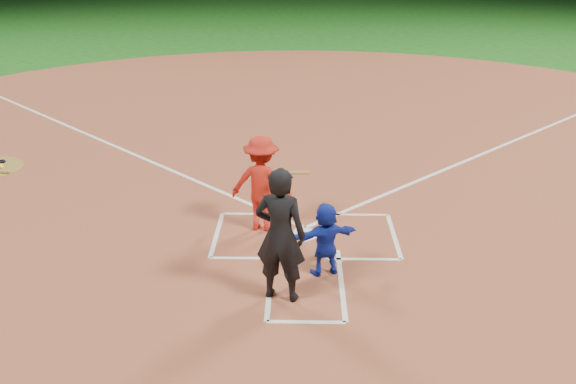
{
  "coord_description": "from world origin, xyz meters",
  "views": [
    {
      "loc": [
        -0.1,
        -10.39,
        4.99
      ],
      "look_at": [
        -0.3,
        -0.4,
        1.0
      ],
      "focal_mm": 40.0,
      "sensor_mm": 36.0,
      "label": 1
    }
  ],
  "objects_px": {
    "catcher": "(325,239)",
    "umpire": "(280,235)",
    "home_plate": "(305,235)",
    "batter_at_plate": "(262,183)"
  },
  "relations": [
    {
      "from": "catcher",
      "to": "umpire",
      "type": "xyz_separation_m",
      "value": [
        -0.68,
        -0.75,
        0.42
      ]
    },
    {
      "from": "home_plate",
      "to": "umpire",
      "type": "bearing_deg",
      "value": 80.01
    },
    {
      "from": "catcher",
      "to": "umpire",
      "type": "bearing_deg",
      "value": 28.82
    },
    {
      "from": "catcher",
      "to": "home_plate",
      "type": "bearing_deg",
      "value": -96.7
    },
    {
      "from": "home_plate",
      "to": "umpire",
      "type": "xyz_separation_m",
      "value": [
        -0.38,
        -2.13,
        1.01
      ]
    },
    {
      "from": "catcher",
      "to": "umpire",
      "type": "relative_size",
      "value": 0.58
    },
    {
      "from": "catcher",
      "to": "umpire",
      "type": "height_order",
      "value": "umpire"
    },
    {
      "from": "umpire",
      "to": "batter_at_plate",
      "type": "height_order",
      "value": "umpire"
    },
    {
      "from": "catcher",
      "to": "batter_at_plate",
      "type": "xyz_separation_m",
      "value": [
        -1.09,
        1.66,
        0.28
      ]
    },
    {
      "from": "catcher",
      "to": "batter_at_plate",
      "type": "relative_size",
      "value": 0.68
    }
  ]
}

